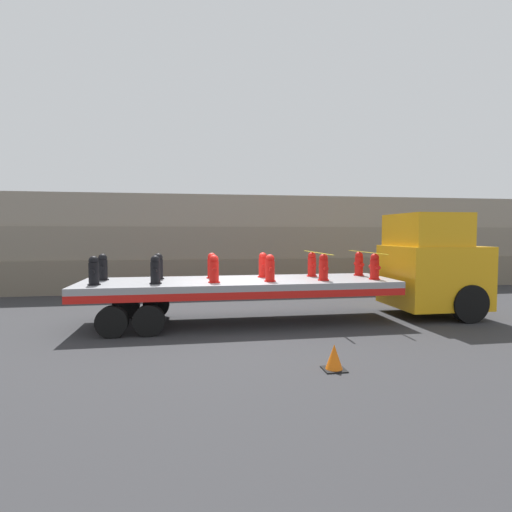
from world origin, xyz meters
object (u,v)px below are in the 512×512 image
(fire_hydrant_red_near_3, at_px, (270,268))
(fire_hydrant_red_far_2, at_px, (212,266))
(fire_hydrant_red_near_2, at_px, (214,269))
(fire_hydrant_red_near_4, at_px, (323,268))
(truck_cab, at_px, (434,265))
(fire_hydrant_black_near_1, at_px, (155,270))
(traffic_cone, at_px, (334,358))
(fire_hydrant_black_near_0, at_px, (94,271))
(fire_hydrant_red_far_4, at_px, (312,265))
(flatbed_trailer, at_px, (225,287))
(fire_hydrant_black_far_1, at_px, (159,267))
(fire_hydrant_red_far_3, at_px, (263,265))
(fire_hydrant_black_far_0, at_px, (103,267))
(fire_hydrant_red_near_5, at_px, (375,267))
(fire_hydrant_red_far_5, at_px, (359,264))

(fire_hydrant_red_near_3, bearing_deg, fire_hydrant_red_far_2, 144.97)
(fire_hydrant_red_near_2, height_order, fire_hydrant_red_near_4, same)
(truck_cab, relative_size, fire_hydrant_black_near_1, 4.20)
(traffic_cone, bearing_deg, fire_hydrant_black_near_0, 143.83)
(fire_hydrant_black_near_0, xyz_separation_m, fire_hydrant_red_near_4, (6.40, 0.00, 0.00))
(fire_hydrant_red_near_2, relative_size, fire_hydrant_red_far_4, 1.00)
(fire_hydrant_black_near_1, bearing_deg, fire_hydrant_red_near_4, 0.00)
(fire_hydrant_red_near_4, bearing_deg, fire_hydrant_red_far_4, 90.00)
(flatbed_trailer, distance_m, fire_hydrant_black_near_1, 2.12)
(fire_hydrant_red_far_2, bearing_deg, fire_hydrant_black_far_1, 180.00)
(fire_hydrant_red_far_3, xyz_separation_m, fire_hydrant_red_far_4, (1.60, 0.00, 0.00))
(fire_hydrant_red_far_3, distance_m, traffic_cone, 5.21)
(fire_hydrant_red_near_4, bearing_deg, fire_hydrant_black_near_0, 180.00)
(truck_cab, distance_m, fire_hydrant_black_far_0, 10.35)
(fire_hydrant_black_near_1, bearing_deg, fire_hydrant_red_far_4, 13.15)
(flatbed_trailer, bearing_deg, fire_hydrant_red_far_3, 24.32)
(fire_hydrant_black_far_1, xyz_separation_m, fire_hydrant_red_far_2, (1.60, 0.00, 0.00))
(fire_hydrant_red_near_3, distance_m, fire_hydrant_red_far_4, 1.96)
(truck_cab, distance_m, fire_hydrant_red_near_2, 7.15)
(fire_hydrant_black_near_0, height_order, fire_hydrant_red_far_4, same)
(flatbed_trailer, bearing_deg, fire_hydrant_red_near_3, -24.32)
(fire_hydrant_black_far_1, relative_size, fire_hydrant_red_near_5, 1.00)
(flatbed_trailer, relative_size, traffic_cone, 18.07)
(fire_hydrant_black_far_0, bearing_deg, fire_hydrant_red_far_3, 0.00)
(fire_hydrant_red_near_3, bearing_deg, fire_hydrant_red_far_5, 19.31)
(fire_hydrant_black_near_0, distance_m, fire_hydrant_black_near_1, 1.60)
(fire_hydrant_black_far_0, relative_size, traffic_cone, 1.54)
(fire_hydrant_red_near_3, distance_m, fire_hydrant_red_near_5, 3.20)
(fire_hydrant_black_far_0, xyz_separation_m, fire_hydrant_red_far_2, (3.20, 0.00, 0.00))
(fire_hydrant_black_far_0, height_order, fire_hydrant_red_near_3, same)
(fire_hydrant_black_near_1, distance_m, fire_hydrant_red_far_2, 1.96)
(fire_hydrant_black_far_0, distance_m, fire_hydrant_red_near_5, 8.08)
(truck_cab, distance_m, fire_hydrant_red_far_3, 5.56)
(fire_hydrant_black_far_1, bearing_deg, fire_hydrant_red_far_3, 0.00)
(fire_hydrant_black_near_1, xyz_separation_m, fire_hydrant_black_far_1, (0.00, 1.12, 0.00))
(fire_hydrant_red_near_3, bearing_deg, fire_hydrant_black_far_0, 166.85)
(fire_hydrant_black_near_0, distance_m, fire_hydrant_red_far_4, 6.50)
(truck_cab, bearing_deg, fire_hydrant_red_far_5, 166.43)
(fire_hydrant_black_near_0, height_order, fire_hydrant_red_far_3, same)
(fire_hydrant_red_far_3, height_order, fire_hydrant_red_near_5, same)
(truck_cab, bearing_deg, fire_hydrant_red_near_2, -175.50)
(fire_hydrant_red_far_3, bearing_deg, fire_hydrant_red_near_5, -19.31)
(fire_hydrant_black_near_0, distance_m, fire_hydrant_red_far_5, 8.08)
(fire_hydrant_red_near_2, distance_m, fire_hydrant_red_far_2, 1.12)
(fire_hydrant_red_far_2, xyz_separation_m, fire_hydrant_red_near_5, (4.80, -1.12, 0.00))
(traffic_cone, bearing_deg, fire_hydrant_red_far_5, 61.53)
(fire_hydrant_black_far_0, xyz_separation_m, fire_hydrant_black_far_1, (1.60, 0.00, 0.00))
(fire_hydrant_black_far_1, relative_size, traffic_cone, 1.54)
(fire_hydrant_red_near_2, xyz_separation_m, fire_hydrant_red_near_4, (3.20, 0.00, 0.00))
(fire_hydrant_black_far_1, bearing_deg, flatbed_trailer, -15.97)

